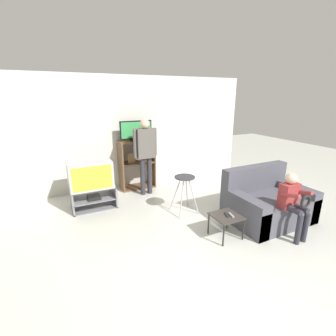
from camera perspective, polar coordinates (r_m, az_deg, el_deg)
ground_plane at (r=3.12m, az=16.17°, el=-27.88°), size 18.00×18.00×0.00m
wall_back at (r=5.89m, az=-9.79°, el=8.12°), size 6.40×0.06×2.60m
tv_stand at (r=5.10m, az=-17.10°, el=-6.43°), size 0.84×0.59×0.44m
television_main at (r=4.94m, az=-17.87°, el=-1.25°), size 0.80×0.63×0.53m
media_shelf at (r=5.82m, az=-7.30°, el=0.93°), size 0.81×0.42×1.15m
television_flat at (r=5.66m, az=-7.50°, el=8.55°), size 0.75×0.20×0.45m
folding_stool at (r=4.55m, az=3.91°, el=-3.53°), size 0.43×0.42×0.72m
snack_table at (r=3.97m, az=13.48°, el=-11.36°), size 0.43×0.43×0.37m
remote_control_black at (r=3.95m, az=13.58°, el=-10.59°), size 0.09×0.15×0.02m
remote_control_white at (r=3.95m, az=14.59°, el=-10.62°), size 0.07×0.15×0.02m
couch at (r=4.74m, az=22.16°, el=-7.67°), size 1.41×0.98×0.92m
person_standing_adult at (r=5.29m, az=-5.33°, el=4.33°), size 0.53×0.20×1.69m
person_seated_child at (r=4.22m, az=27.24°, el=-6.71°), size 0.33×0.43×1.03m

